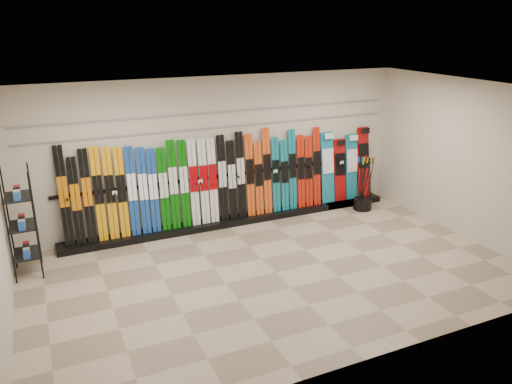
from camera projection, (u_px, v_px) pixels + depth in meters
name	position (u px, v px, depth m)	size (l,w,h in m)	color
floor	(275.00, 272.00, 8.35)	(8.00, 8.00, 0.00)	gray
back_wall	(221.00, 152.00, 10.02)	(8.00, 8.00, 0.00)	beige
right_wall	(466.00, 160.00, 9.42)	(5.00, 5.00, 0.00)	beige
ceiling	(278.00, 92.00, 7.37)	(8.00, 8.00, 0.00)	silver
ski_rack_base	(236.00, 220.00, 10.39)	(8.00, 0.40, 0.12)	black
skis	(202.00, 183.00, 9.85)	(5.37, 0.22, 1.84)	black
snowboards	(346.00, 167.00, 11.24)	(1.27, 0.25, 1.60)	#14728C
accessory_rack	(22.00, 222.00, 8.06)	(0.40, 0.60, 1.81)	black
pole_bin	(362.00, 204.00, 11.10)	(0.39, 0.39, 0.25)	black
ski_poles	(364.00, 183.00, 10.94)	(0.34, 0.29, 1.18)	black
slatwall_rail_0	(221.00, 127.00, 9.84)	(7.60, 0.02, 0.03)	gray
slatwall_rail_1	(220.00, 112.00, 9.74)	(7.60, 0.02, 0.03)	gray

